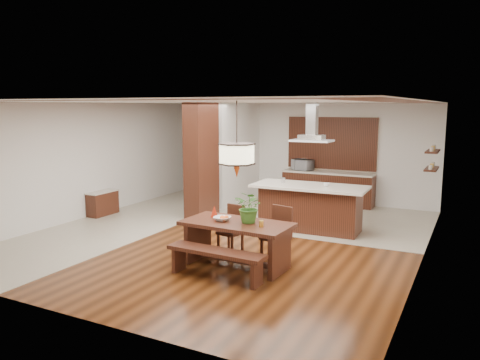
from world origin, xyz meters
The scene contains 25 objects.
room_shell centered at (0.00, 0.00, 2.06)m, with size 9.00×9.04×2.92m.
tile_hallway centered at (-2.75, 0.00, 0.01)m, with size 2.50×9.00×0.01m, color #B5AD97.
tile_kitchen centered at (1.25, 2.50, 0.01)m, with size 5.50×4.00×0.01m, color #B5AD97.
soffit_band centered at (0.00, 0.00, 2.88)m, with size 8.00×9.00×0.02m, color #391A0E.
partition_pier centered at (-1.40, 1.20, 1.45)m, with size 0.45×1.00×2.90m, color black.
partition_stub centered at (-1.40, 3.30, 1.45)m, with size 0.18×2.40×2.90m, color silver.
hallway_console centered at (-3.81, 0.20, 0.32)m, with size 0.37×0.88×0.63m, color black.
hallway_doorway centered at (-2.70, 4.40, 1.05)m, with size 1.10×0.20×2.10m, color black.
rear_counter centered at (1.00, 4.20, 0.48)m, with size 2.60×0.62×0.95m.
kitchen_window centered at (1.00, 4.46, 1.75)m, with size 2.60×0.08×1.50m, color #93572C.
shelf_lower centered at (3.87, 2.60, 1.40)m, with size 0.26×0.90×0.04m, color black.
shelf_upper centered at (3.87, 2.60, 1.80)m, with size 0.26×0.90×0.04m, color black.
dining_table centered at (1.10, -1.70, 0.59)m, with size 1.95×1.04×0.80m.
dining_bench centered at (1.08, -2.39, 0.24)m, with size 1.72×0.38×0.48m, color black, non-canonical shape.
dining_chair_left centered at (0.65, -1.09, 0.46)m, with size 0.41×0.41×0.92m, color black, non-canonical shape.
dining_chair_right centered at (1.61, -1.13, 0.50)m, with size 0.44×0.44×1.00m, color black, non-canonical shape.
pendant_lantern centered at (1.10, -1.70, 2.25)m, with size 0.64×0.64×1.31m, color beige, non-canonical shape.
foliage_plant centered at (1.33, -1.64, 1.08)m, with size 0.51×0.44×0.56m, color #346722.
fruit_bowl centered at (0.82, -1.72, 0.83)m, with size 0.30×0.30×0.07m, color beige.
napkin_cone centered at (0.56, -1.54, 0.91)m, with size 0.14×0.14×0.22m, color #A3210B.
gold_ornament centered at (1.61, -1.79, 0.85)m, with size 0.08×0.08×0.11m, color gold.
kitchen_island centered at (1.47, 1.21, 0.54)m, with size 2.58×1.18×1.05m.
range_hood centered at (1.47, 1.21, 2.46)m, with size 0.90×0.55×0.87m, color silver, non-canonical shape.
island_cup centered at (1.85, 1.15, 1.09)m, with size 0.11×0.11×0.09m, color silver.
microwave centered at (0.23, 4.17, 1.11)m, with size 0.58×0.39×0.32m, color silver.
Camera 1 is at (4.77, -8.77, 2.80)m, focal length 35.00 mm.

